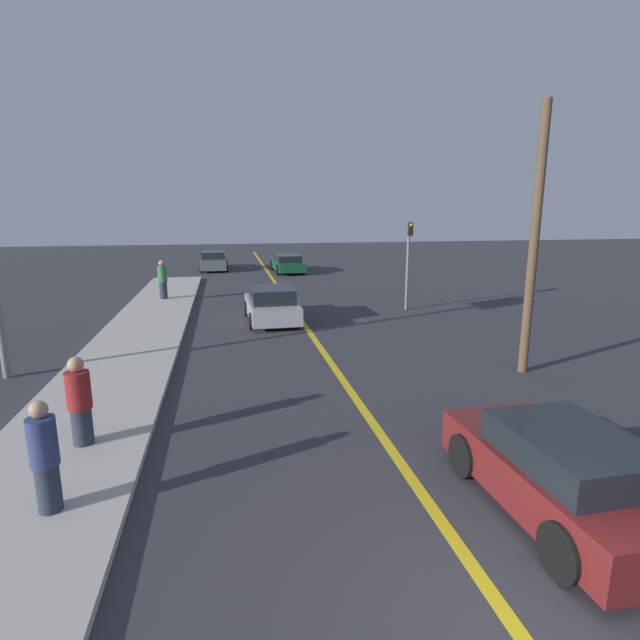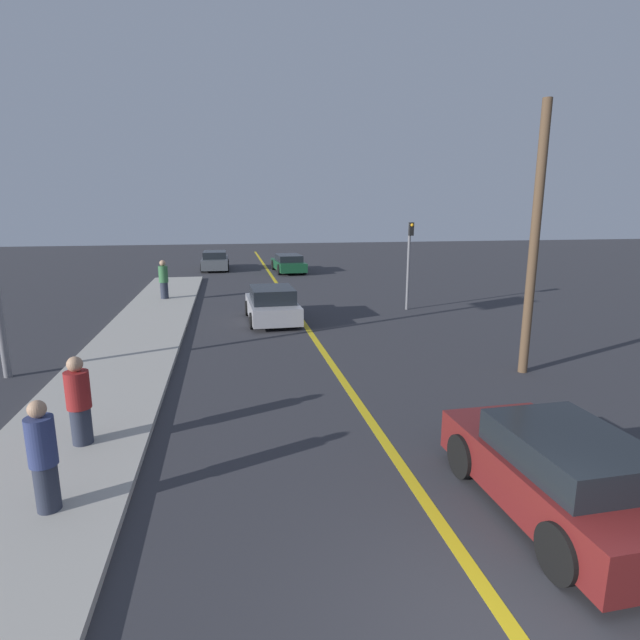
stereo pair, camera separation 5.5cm
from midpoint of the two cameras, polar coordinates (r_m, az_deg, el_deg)
The scene contains 11 objects.
road_center_line at distance 22.24m, azimuth -3.22°, elevation 1.41°, with size 0.20×60.00×0.01m.
sidewalk_left at distance 18.58m, azimuth -19.71°, elevation -1.36°, with size 2.86×28.41×0.14m.
car_near_right_lane at distance 8.17m, azimuth 25.70°, elevation -15.46°, with size 1.95×3.91×1.32m.
car_ahead_center at distance 19.52m, azimuth -5.63°, elevation 1.72°, with size 2.02×3.99×1.36m.
car_far_distant at distance 34.85m, azimuth -3.81°, elevation 6.49°, with size 2.08×4.80×1.22m.
car_parked_left_lot at distance 36.85m, azimuth -12.09°, elevation 6.63°, with size 1.95×4.45×1.34m.
pedestrian_near_curb at distance 8.14m, azimuth -29.12°, elevation -13.54°, with size 0.38×0.38×1.65m.
pedestrian_mid_group at distance 10.03m, azimuth -25.92°, elevation -8.39°, with size 0.42×0.42×1.64m.
pedestrian_far_standing at distance 24.74m, azimuth -17.61°, elevation 4.42°, with size 0.43×0.43×1.82m.
traffic_light at distance 21.77m, azimuth 9.99°, elevation 7.18°, with size 0.18×0.40×3.75m.
utility_pole at distance 14.02m, azimuth 23.16°, elevation 8.12°, with size 0.24×0.24×6.93m.
Camera 1 is at (-2.85, -3.63, 4.32)m, focal length 28.00 mm.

